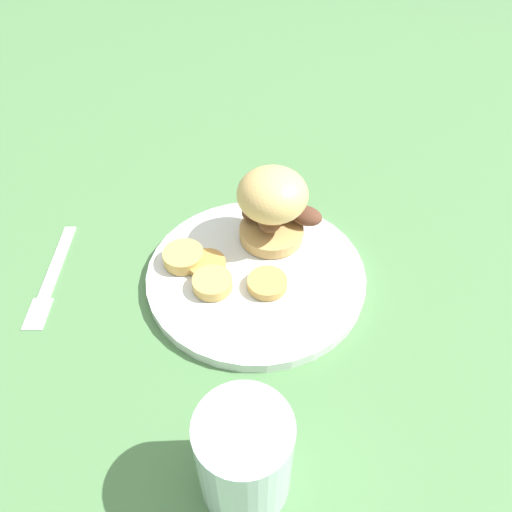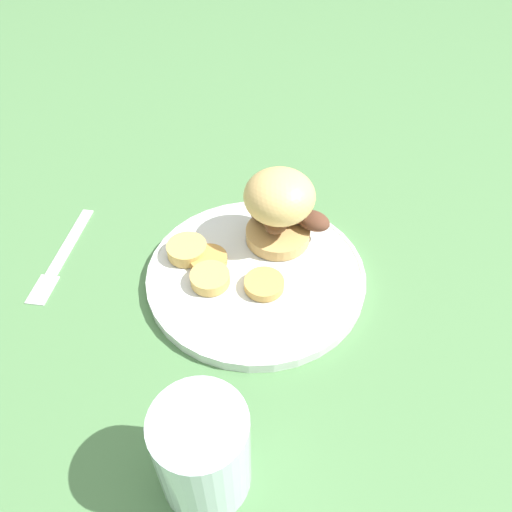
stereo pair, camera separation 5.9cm
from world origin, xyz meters
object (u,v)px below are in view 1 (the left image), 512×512
(dinner_plate, at_px, (256,274))
(sandwich, at_px, (274,204))
(fork, at_px, (52,275))
(drinking_glass, at_px, (244,456))

(dinner_plate, height_order, sandwich, sandwich)
(fork, distance_m, drinking_glass, 0.35)
(dinner_plate, distance_m, sandwich, 0.09)
(dinner_plate, relative_size, drinking_glass, 2.51)
(sandwich, relative_size, fork, 0.70)
(fork, bearing_deg, sandwich, 164.22)
(dinner_plate, distance_m, drinking_glass, 0.25)
(sandwich, relative_size, drinking_glass, 1.06)
(sandwich, distance_m, drinking_glass, 0.31)
(drinking_glass, bearing_deg, dinner_plate, -119.77)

